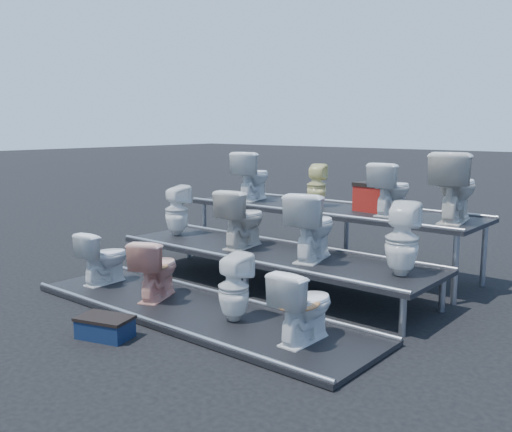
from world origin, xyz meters
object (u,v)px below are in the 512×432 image
Objects in this scene: toilet_9 at (317,185)px; toilet_11 at (455,187)px; toilet_7 at (402,239)px; red_crate at (375,199)px; toilet_3 at (304,305)px; toilet_10 at (391,189)px; step_stool at (105,329)px; toilet_6 at (312,226)px; toilet_1 at (156,268)px; toilet_2 at (234,287)px; toilet_5 at (242,218)px; toilet_4 at (177,210)px; toilet_8 at (252,176)px; toilet_0 at (104,257)px.

toilet_11 is (1.96, 0.00, 0.12)m from toilet_9.
red_crate is at bearing -65.08° from toilet_7.
toilet_7 reaches higher than toilet_3.
toilet_10 is 1.36× the size of step_stool.
toilet_10 is at bearing -118.04° from toilet_6.
toilet_2 reaches higher than toilet_1.
toilet_2 is 0.82× the size of toilet_11.
toilet_5 is at bearing 79.83° from step_stool.
toilet_3 is 1.41m from toilet_7.
toilet_3 is at bearing 163.00° from toilet_4.
toilet_8 is (-0.77, 2.60, 0.83)m from toilet_1.
toilet_0 is 0.97× the size of toilet_10.
toilet_6 is at bearing 54.14° from step_stool.
toilet_11 is at bearing -146.23° from toilet_0.
red_crate is (1.09, 1.45, 0.19)m from toilet_5.
toilet_7 is at bearing -46.10° from red_crate.
toilet_10 reaches higher than toilet_1.
red_crate is (-1.12, 0.15, -0.25)m from toilet_11.
toilet_5 is 1.00× the size of toilet_8.
toilet_3 reaches higher than toilet_0.
toilet_9 is 1.29× the size of red_crate.
toilet_8 reaches higher than toilet_4.
toilet_7 is at bearing 171.83° from toilet_5.
toilet_10 is (-0.47, 2.60, 0.80)m from toilet_3.
toilet_1 is 1.18m from toilet_2.
toilet_5 is 1.83m from red_crate.
toilet_1 is 1.16m from step_stool.
red_crate is at bearing -135.10° from toilet_5.
toilet_8 reaches higher than toilet_2.
toilet_5 is at bearing -12.13° from toilet_7.
toilet_3 is at bearing 73.74° from toilet_11.
toilet_5 is 2.19m from toilet_7.
toilet_1 is 0.97× the size of toilet_4.
toilet_5 is at bearing -51.57° from toilet_2.
toilet_11 is (3.45, 1.30, 0.47)m from toilet_4.
toilet_0 is at bearing 16.59° from toilet_6.
toilet_9 is (0.25, 1.30, 0.33)m from toilet_5.
toilet_1 is at bearing 62.14° from toilet_9.
toilet_5 is 1.36m from toilet_9.
toilet_5 is at bearing -34.39° from toilet_3.
toilet_10 is at bearing -143.85° from toilet_1.
toilet_6 is (-0.80, 1.30, 0.46)m from toilet_3.
toilet_10 is (1.14, 0.00, 0.04)m from toilet_9.
red_crate reaches higher than toilet_0.
toilet_8 reaches higher than toilet_1.
step_stool is (0.04, -3.62, -1.07)m from toilet_9.
step_stool is (1.44, -1.02, -0.30)m from toilet_0.
toilet_8 is at bearing -8.78° from toilet_11.
toilet_11 reaches higher than toilet_5.
toilet_1 is 1.85m from toilet_6.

